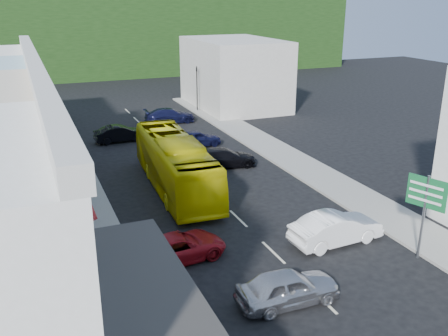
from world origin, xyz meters
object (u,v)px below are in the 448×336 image
Objects in this scene: car_white at (336,229)px; car_red at (178,245)px; traffic_signal at (197,89)px; direction_sign at (423,218)px; pedestrian_left at (80,250)px; bus at (175,165)px; car_silver at (288,287)px.

car_white and car_red have the same top height.
direction_sign is at bearing 97.30° from traffic_signal.
car_red is 1.16× the size of direction_sign.
pedestrian_left is at bearing 73.34° from car_red.
car_red is at bearing -106.53° from pedestrian_left.
bus is at bearing -48.05° from pedestrian_left.
traffic_signal is (7.97, 32.99, 1.58)m from car_silver.
pedestrian_left is 0.43× the size of direction_sign.
car_white is at bearing 92.11° from traffic_signal.
traffic_signal is (14.99, 27.53, 1.28)m from pedestrian_left.
direction_sign reaches higher than car_red.
bus is 2.64× the size of car_silver.
bus is at bearing 100.66° from direction_sign.
car_red is 4.22m from pedestrian_left.
direction_sign is 32.17m from traffic_signal.
traffic_signal is (8.37, 19.79, 0.73)m from bus.
direction_sign is (7.57, -12.36, 0.43)m from bus.
car_silver is 8.90m from pedestrian_left.
traffic_signal reaches higher than car_silver.
pedestrian_left reaches higher than car_red.
traffic_signal is at bearing -12.75° from car_silver.
car_silver is at bearing -156.72° from car_red.
traffic_signal is at bearing 67.76° from direction_sign.
pedestrian_left reaches higher than car_white.
car_silver is at bearing -135.34° from pedestrian_left.
traffic_signal reaches higher than pedestrian_left.
bus is 2.52× the size of car_red.
car_silver is at bearing 165.86° from direction_sign.
car_white is at bearing 113.77° from direction_sign.
car_silver is 0.96× the size of traffic_signal.
car_white is at bearing -59.99° from bus.
direction_sign reaches higher than car_silver.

